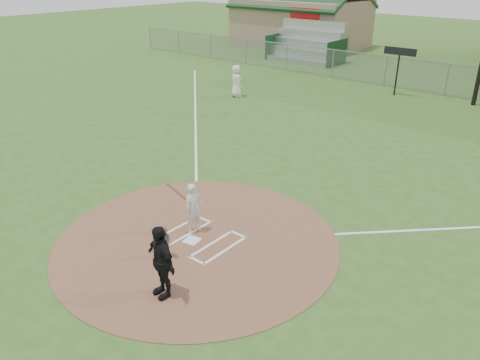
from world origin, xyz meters
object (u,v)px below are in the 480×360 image
Objects in this scene: ondeck_player at (236,81)px; batter_at_plate at (194,208)px; home_plate at (192,240)px; catcher at (165,243)px; umpire at (161,261)px.

batter_at_plate is (9.49, -13.22, -0.15)m from ondeck_player.
ondeck_player reaches higher than home_plate.
home_plate is 1.18m from catcher.
umpire is at bearing 156.10° from ondeck_player.
umpire is 1.01× the size of ondeck_player.
home_plate is 16.89m from ondeck_player.
ondeck_player is (-9.84, 13.69, 0.93)m from home_plate.
catcher is 0.50× the size of ondeck_player.
home_plate is at bearing -53.01° from batter_at_plate.
ondeck_player is (-9.88, 14.77, 0.46)m from catcher.
catcher is at bearing 155.06° from ondeck_player.
batter_at_plate is (-0.39, 1.55, 0.31)m from catcher.
home_plate is at bearing 131.24° from umpire.
home_plate is 0.98m from batter_at_plate.
umpire is 1.10× the size of batter_at_plate.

